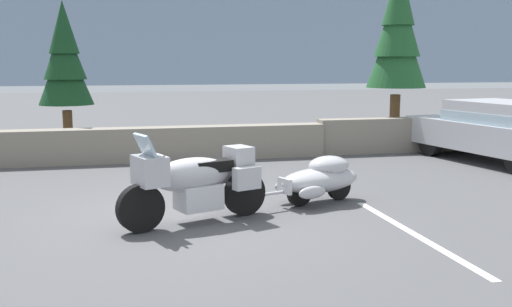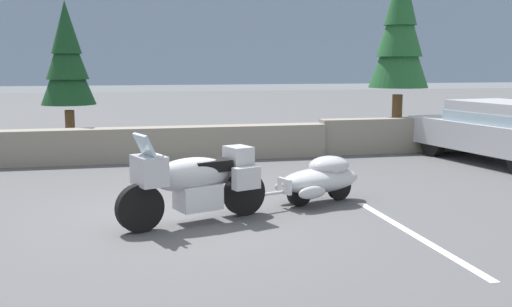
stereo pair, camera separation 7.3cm
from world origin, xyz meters
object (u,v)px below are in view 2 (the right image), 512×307
at_px(pine_tree_tall, 400,31).
at_px(pine_tree_secondary, 67,59).
at_px(car_shaped_trailer, 321,178).
at_px(touring_motorcycle, 194,180).
at_px(sedan_at_right_edge, 504,130).

relative_size(pine_tree_tall, pine_tree_secondary, 1.31).
distance_m(car_shaped_trailer, pine_tree_secondary, 8.10).
height_order(touring_motorcycle, pine_tree_tall, pine_tree_tall).
xyz_separation_m(car_shaped_trailer, pine_tree_secondary, (-4.44, 6.49, 1.96)).
height_order(touring_motorcycle, car_shaped_trailer, touring_motorcycle).
distance_m(car_shaped_trailer, sedan_at_right_edge, 5.99).
bearing_deg(pine_tree_tall, sedan_at_right_edge, -68.19).
bearing_deg(pine_tree_secondary, car_shaped_trailer, -55.62).
bearing_deg(pine_tree_secondary, touring_motorcycle, -72.55).
relative_size(sedan_at_right_edge, pine_tree_tall, 0.96).
bearing_deg(pine_tree_secondary, pine_tree_tall, -5.01).
relative_size(touring_motorcycle, sedan_at_right_edge, 0.47).
distance_m(touring_motorcycle, pine_tree_tall, 9.38).
bearing_deg(car_shaped_trailer, touring_motorcycle, -159.81).
bearing_deg(sedan_at_right_edge, touring_motorcycle, -154.44).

